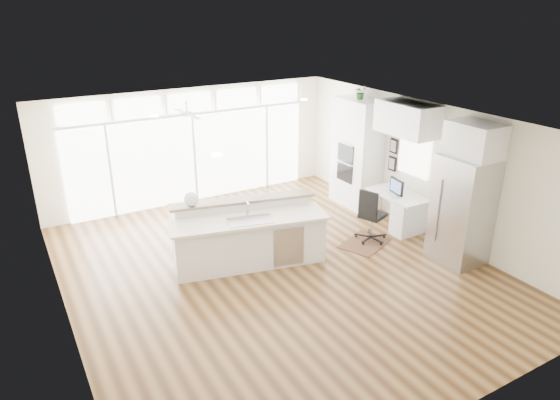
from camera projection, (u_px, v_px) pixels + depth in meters
floor at (276, 270)px, 9.04m from camera, size 7.00×8.00×0.02m
ceiling at (276, 122)px, 8.03m from camera, size 7.00×8.00×0.02m
wall_back at (192, 145)px, 11.75m from camera, size 7.00×0.04×2.70m
wall_front at (461, 321)px, 5.32m from camera, size 7.00×0.04×2.70m
wall_left at (57, 247)px, 6.91m from camera, size 0.04×8.00×2.70m
wall_right at (425, 168)px, 10.16m from camera, size 0.04×8.00×2.70m
glass_wall at (194, 158)px, 11.81m from camera, size 5.80×0.06×2.08m
transom_row at (190, 102)px, 11.32m from camera, size 5.90×0.06×0.40m
desk_window at (414, 155)px, 10.31m from camera, size 0.04×0.85×0.85m
ceiling_fan at (187, 109)px, 10.13m from camera, size 1.16×1.16×0.32m
recessed_lights at (270, 121)px, 8.20m from camera, size 3.40×3.00×0.02m
oven_cabinet at (357, 153)px, 11.49m from camera, size 0.64×1.20×2.50m
desk_nook at (397, 210)px, 10.59m from camera, size 0.72×1.30×0.76m
upper_cabinets at (407, 119)px, 9.88m from camera, size 0.64×1.30×0.64m
refrigerator at (462, 210)px, 9.02m from camera, size 0.76×0.90×2.00m
fridge_cabinet at (475, 140)px, 8.57m from camera, size 0.64×0.90×0.60m
framed_photos at (393, 155)px, 10.86m from camera, size 0.06×0.22×0.80m
kitchen_island at (249, 236)px, 9.01m from camera, size 2.99×1.67×1.12m
rug at (365, 243)px, 9.99m from camera, size 1.19×1.05×0.01m
office_chair at (372, 215)px, 9.93m from camera, size 0.73×0.70×1.11m
fishbowl at (191, 199)px, 8.85m from camera, size 0.32×0.32×0.26m
monitor at (397, 186)px, 10.34m from camera, size 0.13×0.44×0.36m
keyboard at (390, 196)px, 10.33m from camera, size 0.12×0.29×0.01m
potted_plant at (361, 94)px, 10.98m from camera, size 0.30×0.33×0.24m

